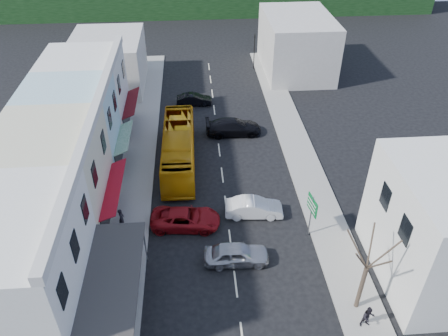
% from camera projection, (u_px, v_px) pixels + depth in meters
% --- Properties ---
extents(ground, '(120.00, 120.00, 0.00)m').
position_uv_depth(ground, '(230.00, 240.00, 31.95)').
color(ground, black).
rests_on(ground, ground).
extents(sidewalk_left, '(3.00, 52.00, 0.15)m').
position_uv_depth(sidewalk_left, '(138.00, 165.00, 39.51)').
color(sidewalk_left, gray).
rests_on(sidewalk_left, ground).
extents(sidewalk_right, '(3.00, 52.00, 0.15)m').
position_uv_depth(sidewalk_right, '(301.00, 158.00, 40.45)').
color(sidewalk_right, gray).
rests_on(sidewalk_right, ground).
extents(shopfront_row, '(8.25, 30.00, 8.00)m').
position_uv_depth(shopfront_row, '(60.00, 164.00, 32.86)').
color(shopfront_row, silver).
rests_on(shopfront_row, ground).
extents(distant_block_left, '(8.00, 10.00, 6.00)m').
position_uv_depth(distant_block_left, '(109.00, 63.00, 51.24)').
color(distant_block_left, '#B7B2A8').
rests_on(distant_block_left, ground).
extents(distant_block_right, '(8.00, 12.00, 7.00)m').
position_uv_depth(distant_block_right, '(297.00, 44.00, 54.80)').
color(distant_block_right, '#B7B2A8').
rests_on(distant_block_right, ground).
extents(bus, '(2.61, 11.62, 3.10)m').
position_uv_depth(bus, '(179.00, 148.00, 39.03)').
color(bus, orange).
rests_on(bus, ground).
extents(car_silver, '(4.43, 1.88, 1.40)m').
position_uv_depth(car_silver, '(236.00, 255.00, 29.87)').
color(car_silver, '#A8A8AD').
rests_on(car_silver, ground).
extents(car_white, '(4.52, 2.12, 1.40)m').
position_uv_depth(car_white, '(254.00, 208.00, 33.78)').
color(car_white, silver).
rests_on(car_white, ground).
extents(car_red, '(4.75, 2.30, 1.40)m').
position_uv_depth(car_red, '(186.00, 219.00, 32.78)').
color(car_red, maroon).
rests_on(car_red, ground).
extents(car_black_near, '(4.51, 1.86, 1.40)m').
position_uv_depth(car_black_near, '(233.00, 128.00, 43.61)').
color(car_black_near, black).
rests_on(car_black_near, ground).
extents(car_black_far, '(4.44, 1.90, 1.40)m').
position_uv_depth(car_black_far, '(194.00, 99.00, 48.68)').
color(car_black_far, black).
rests_on(car_black_far, ground).
extents(pedestrian_left, '(0.42, 0.62, 1.70)m').
position_uv_depth(pedestrian_left, '(122.00, 218.00, 32.39)').
color(pedestrian_left, black).
rests_on(pedestrian_left, sidewalk_left).
extents(pedestrian_right, '(0.72, 0.48, 1.70)m').
position_uv_depth(pedestrian_right, '(368.00, 316.00, 25.55)').
color(pedestrian_right, black).
rests_on(pedestrian_right, sidewalk_right).
extents(direction_sign, '(0.65, 1.68, 3.61)m').
position_uv_depth(direction_sign, '(311.00, 217.00, 31.35)').
color(direction_sign, '#056025').
rests_on(direction_sign, ground).
extents(street_tree, '(3.62, 3.62, 7.24)m').
position_uv_depth(street_tree, '(367.00, 268.00, 25.13)').
color(street_tree, '#382C22').
rests_on(street_tree, ground).
extents(traffic_signal, '(0.50, 0.95, 4.65)m').
position_uv_depth(traffic_signal, '(254.00, 52.00, 55.83)').
color(traffic_signal, black).
rests_on(traffic_signal, ground).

